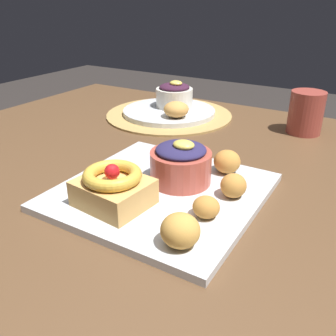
{
  "coord_description": "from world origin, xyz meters",
  "views": [
    {
      "loc": [
        0.26,
        -0.52,
        1.02
      ],
      "look_at": [
        -0.01,
        -0.07,
        0.77
      ],
      "focal_mm": 38.8,
      "sensor_mm": 36.0,
      "label": 1
    }
  ],
  "objects_px": {
    "back_ramekin": "(174,95)",
    "coffee_mug": "(306,113)",
    "fritter_front": "(227,162)",
    "fritter_middle": "(233,186)",
    "back_plate": "(169,111)",
    "fritter_extra": "(180,230)",
    "back_pastry": "(176,109)",
    "cake_slice": "(113,187)",
    "fritter_back": "(206,207)",
    "front_plate": "(162,192)",
    "berry_ramekin": "(181,163)"
  },
  "relations": [
    {
      "from": "fritter_extra",
      "to": "back_plate",
      "type": "distance_m",
      "value": 0.58
    },
    {
      "from": "fritter_middle",
      "to": "fritter_extra",
      "type": "bearing_deg",
      "value": -93.96
    },
    {
      "from": "fritter_extra",
      "to": "back_plate",
      "type": "xyz_separation_m",
      "value": [
        -0.31,
        0.49,
        -0.02
      ]
    },
    {
      "from": "back_plate",
      "to": "back_pastry",
      "type": "height_order",
      "value": "back_pastry"
    },
    {
      "from": "back_pastry",
      "to": "coffee_mug",
      "type": "relative_size",
      "value": 0.64
    },
    {
      "from": "front_plate",
      "to": "fritter_middle",
      "type": "bearing_deg",
      "value": 18.05
    },
    {
      "from": "fritter_front",
      "to": "fritter_middle",
      "type": "xyz_separation_m",
      "value": [
        0.04,
        -0.07,
        -0.0
      ]
    },
    {
      "from": "cake_slice",
      "to": "back_pastry",
      "type": "xyz_separation_m",
      "value": [
        -0.13,
        0.4,
        -0.0
      ]
    },
    {
      "from": "fritter_middle",
      "to": "back_ramekin",
      "type": "bearing_deg",
      "value": 130.68
    },
    {
      "from": "fritter_front",
      "to": "back_plate",
      "type": "bearing_deg",
      "value": 135.95
    },
    {
      "from": "fritter_front",
      "to": "back_pastry",
      "type": "distance_m",
      "value": 0.31
    },
    {
      "from": "cake_slice",
      "to": "back_ramekin",
      "type": "xyz_separation_m",
      "value": [
        -0.18,
        0.48,
        0.01
      ]
    },
    {
      "from": "front_plate",
      "to": "coffee_mug",
      "type": "distance_m",
      "value": 0.44
    },
    {
      "from": "front_plate",
      "to": "back_plate",
      "type": "xyz_separation_m",
      "value": [
        -0.21,
        0.38,
        0.01
      ]
    },
    {
      "from": "fritter_front",
      "to": "back_pastry",
      "type": "relative_size",
      "value": 0.74
    },
    {
      "from": "back_pastry",
      "to": "coffee_mug",
      "type": "xyz_separation_m",
      "value": [
        0.29,
        0.09,
        0.01
      ]
    },
    {
      "from": "berry_ramekin",
      "to": "back_ramekin",
      "type": "relative_size",
      "value": 1.01
    },
    {
      "from": "fritter_extra",
      "to": "back_pastry",
      "type": "bearing_deg",
      "value": 120.42
    },
    {
      "from": "front_plate",
      "to": "fritter_extra",
      "type": "height_order",
      "value": "fritter_extra"
    },
    {
      "from": "fritter_extra",
      "to": "back_plate",
      "type": "bearing_deg",
      "value": 122.22
    },
    {
      "from": "front_plate",
      "to": "fritter_back",
      "type": "relative_size",
      "value": 7.84
    },
    {
      "from": "back_plate",
      "to": "back_ramekin",
      "type": "relative_size",
      "value": 2.48
    },
    {
      "from": "fritter_middle",
      "to": "back_pastry",
      "type": "distance_m",
      "value": 0.4
    },
    {
      "from": "coffee_mug",
      "to": "fritter_extra",
      "type": "bearing_deg",
      "value": -93.36
    },
    {
      "from": "back_plate",
      "to": "back_pastry",
      "type": "bearing_deg",
      "value": -44.44
    },
    {
      "from": "front_plate",
      "to": "coffee_mug",
      "type": "bearing_deg",
      "value": 73.09
    },
    {
      "from": "fritter_back",
      "to": "back_ramekin",
      "type": "distance_m",
      "value": 0.54
    },
    {
      "from": "back_plate",
      "to": "back_ramekin",
      "type": "height_order",
      "value": "back_ramekin"
    },
    {
      "from": "fritter_middle",
      "to": "back_plate",
      "type": "relative_size",
      "value": 0.17
    },
    {
      "from": "fritter_front",
      "to": "back_plate",
      "type": "distance_m",
      "value": 0.38
    },
    {
      "from": "cake_slice",
      "to": "back_plate",
      "type": "relative_size",
      "value": 0.44
    },
    {
      "from": "fritter_back",
      "to": "fritter_extra",
      "type": "height_order",
      "value": "fritter_extra"
    },
    {
      "from": "back_pastry",
      "to": "fritter_back",
      "type": "bearing_deg",
      "value": -54.83
    },
    {
      "from": "fritter_middle",
      "to": "fritter_back",
      "type": "relative_size",
      "value": 1.06
    },
    {
      "from": "cake_slice",
      "to": "back_plate",
      "type": "bearing_deg",
      "value": 111.27
    },
    {
      "from": "back_ramekin",
      "to": "coffee_mug",
      "type": "bearing_deg",
      "value": 2.64
    },
    {
      "from": "fritter_middle",
      "to": "fritter_extra",
      "type": "height_order",
      "value": "fritter_extra"
    },
    {
      "from": "back_pastry",
      "to": "coffee_mug",
      "type": "bearing_deg",
      "value": 17.97
    },
    {
      "from": "fritter_front",
      "to": "fritter_middle",
      "type": "height_order",
      "value": "fritter_front"
    },
    {
      "from": "fritter_middle",
      "to": "berry_ramekin",
      "type": "bearing_deg",
      "value": 178.95
    },
    {
      "from": "berry_ramekin",
      "to": "fritter_middle",
      "type": "relative_size",
      "value": 2.45
    },
    {
      "from": "fritter_back",
      "to": "fritter_extra",
      "type": "relative_size",
      "value": 0.78
    },
    {
      "from": "fritter_back",
      "to": "fritter_extra",
      "type": "distance_m",
      "value": 0.07
    },
    {
      "from": "berry_ramekin",
      "to": "back_ramekin",
      "type": "bearing_deg",
      "value": 121.48
    },
    {
      "from": "front_plate",
      "to": "fritter_middle",
      "type": "distance_m",
      "value": 0.11
    },
    {
      "from": "front_plate",
      "to": "back_ramekin",
      "type": "height_order",
      "value": "back_ramekin"
    },
    {
      "from": "back_plate",
      "to": "fritter_extra",
      "type": "bearing_deg",
      "value": -57.78
    },
    {
      "from": "berry_ramekin",
      "to": "back_ramekin",
      "type": "distance_m",
      "value": 0.43
    },
    {
      "from": "coffee_mug",
      "to": "back_pastry",
      "type": "bearing_deg",
      "value": -162.03
    },
    {
      "from": "cake_slice",
      "to": "back_pastry",
      "type": "height_order",
      "value": "cake_slice"
    }
  ]
}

